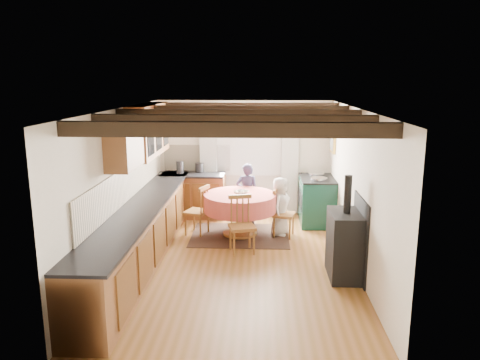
{
  "coord_description": "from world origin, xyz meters",
  "views": [
    {
      "loc": [
        0.36,
        -6.84,
        2.83
      ],
      "look_at": [
        0.0,
        0.8,
        1.15
      ],
      "focal_mm": 34.52,
      "sensor_mm": 36.0,
      "label": 1
    }
  ],
  "objects_px": {
    "chair_near": "(242,225)",
    "child_right": "(280,206)",
    "chair_left": "(197,210)",
    "aga_range": "(317,200)",
    "child_far": "(247,194)",
    "dining_table": "(240,215)",
    "cast_iron_stove": "(346,227)",
    "chair_right": "(284,213)",
    "cup": "(240,192)"
  },
  "relations": [
    {
      "from": "chair_left",
      "to": "child_right",
      "type": "bearing_deg",
      "value": 111.57
    },
    {
      "from": "chair_near",
      "to": "chair_right",
      "type": "bearing_deg",
      "value": 34.34
    },
    {
      "from": "chair_left",
      "to": "chair_right",
      "type": "relative_size",
      "value": 1.04
    },
    {
      "from": "chair_near",
      "to": "cast_iron_stove",
      "type": "xyz_separation_m",
      "value": [
        1.53,
        -0.89,
        0.28
      ]
    },
    {
      "from": "chair_right",
      "to": "child_right",
      "type": "relative_size",
      "value": 0.82
    },
    {
      "from": "child_right",
      "to": "chair_left",
      "type": "bearing_deg",
      "value": 111.6
    },
    {
      "from": "chair_near",
      "to": "child_right",
      "type": "distance_m",
      "value": 1.15
    },
    {
      "from": "aga_range",
      "to": "cup",
      "type": "bearing_deg",
      "value": -149.88
    },
    {
      "from": "dining_table",
      "to": "chair_near",
      "type": "xyz_separation_m",
      "value": [
        0.07,
        -0.84,
        0.08
      ]
    },
    {
      "from": "chair_right",
      "to": "cup",
      "type": "xyz_separation_m",
      "value": [
        -0.8,
        -0.02,
        0.39
      ]
    },
    {
      "from": "dining_table",
      "to": "child_far",
      "type": "height_order",
      "value": "child_far"
    },
    {
      "from": "chair_left",
      "to": "child_far",
      "type": "height_order",
      "value": "child_far"
    },
    {
      "from": "cast_iron_stove",
      "to": "dining_table",
      "type": "bearing_deg",
      "value": 132.82
    },
    {
      "from": "dining_table",
      "to": "chair_left",
      "type": "relative_size",
      "value": 1.41
    },
    {
      "from": "chair_left",
      "to": "chair_right",
      "type": "xyz_separation_m",
      "value": [
        1.6,
        -0.05,
        -0.02
      ]
    },
    {
      "from": "cup",
      "to": "dining_table",
      "type": "bearing_deg",
      "value": 95.93
    },
    {
      "from": "chair_near",
      "to": "child_right",
      "type": "height_order",
      "value": "child_right"
    },
    {
      "from": "dining_table",
      "to": "child_far",
      "type": "bearing_deg",
      "value": 82.06
    },
    {
      "from": "aga_range",
      "to": "cast_iron_stove",
      "type": "height_order",
      "value": "cast_iron_stove"
    },
    {
      "from": "child_far",
      "to": "child_right",
      "type": "height_order",
      "value": "child_far"
    },
    {
      "from": "chair_near",
      "to": "aga_range",
      "type": "distance_m",
      "value": 2.2
    },
    {
      "from": "dining_table",
      "to": "cup",
      "type": "xyz_separation_m",
      "value": [
        0.0,
        -0.01,
        0.44
      ]
    },
    {
      "from": "dining_table",
      "to": "chair_right",
      "type": "xyz_separation_m",
      "value": [
        0.8,
        0.0,
        0.05
      ]
    },
    {
      "from": "chair_right",
      "to": "child_far",
      "type": "xyz_separation_m",
      "value": [
        -0.7,
        0.75,
        0.16
      ]
    },
    {
      "from": "dining_table",
      "to": "child_far",
      "type": "relative_size",
      "value": 1.08
    },
    {
      "from": "cup",
      "to": "aga_range",
      "type": "bearing_deg",
      "value": 30.12
    },
    {
      "from": "cast_iron_stove",
      "to": "child_right",
      "type": "bearing_deg",
      "value": 115.28
    },
    {
      "from": "chair_right",
      "to": "child_far",
      "type": "height_order",
      "value": "child_far"
    },
    {
      "from": "cup",
      "to": "cast_iron_stove",
      "type": "bearing_deg",
      "value": -46.96
    },
    {
      "from": "child_right",
      "to": "child_far",
      "type": "bearing_deg",
      "value": 63.7
    },
    {
      "from": "chair_left",
      "to": "cast_iron_stove",
      "type": "distance_m",
      "value": 3.01
    },
    {
      "from": "chair_near",
      "to": "child_far",
      "type": "relative_size",
      "value": 0.79
    },
    {
      "from": "chair_right",
      "to": "child_right",
      "type": "height_order",
      "value": "child_right"
    },
    {
      "from": "chair_near",
      "to": "chair_left",
      "type": "bearing_deg",
      "value": 119.67
    },
    {
      "from": "dining_table",
      "to": "cast_iron_stove",
      "type": "xyz_separation_m",
      "value": [
        1.6,
        -1.73,
        0.36
      ]
    },
    {
      "from": "chair_near",
      "to": "chair_right",
      "type": "distance_m",
      "value": 1.11
    },
    {
      "from": "dining_table",
      "to": "cast_iron_stove",
      "type": "distance_m",
      "value": 2.38
    },
    {
      "from": "aga_range",
      "to": "child_right",
      "type": "height_order",
      "value": "child_right"
    },
    {
      "from": "aga_range",
      "to": "child_far",
      "type": "bearing_deg",
      "value": -176.21
    },
    {
      "from": "child_far",
      "to": "child_right",
      "type": "relative_size",
      "value": 1.12
    },
    {
      "from": "chair_near",
      "to": "child_far",
      "type": "xyz_separation_m",
      "value": [
        0.03,
        1.6,
        0.13
      ]
    },
    {
      "from": "chair_right",
      "to": "chair_left",
      "type": "bearing_deg",
      "value": 102.76
    },
    {
      "from": "chair_left",
      "to": "child_far",
      "type": "distance_m",
      "value": 1.16
    },
    {
      "from": "chair_left",
      "to": "child_right",
      "type": "distance_m",
      "value": 1.54
    },
    {
      "from": "dining_table",
      "to": "child_right",
      "type": "xyz_separation_m",
      "value": [
        0.74,
        0.1,
        0.15
      ]
    },
    {
      "from": "dining_table",
      "to": "child_right",
      "type": "distance_m",
      "value": 0.76
    },
    {
      "from": "chair_near",
      "to": "chair_left",
      "type": "xyz_separation_m",
      "value": [
        -0.87,
        0.89,
        -0.01
      ]
    },
    {
      "from": "aga_range",
      "to": "child_right",
      "type": "bearing_deg",
      "value": -135.34
    },
    {
      "from": "aga_range",
      "to": "child_right",
      "type": "distance_m",
      "value": 1.06
    },
    {
      "from": "dining_table",
      "to": "chair_near",
      "type": "height_order",
      "value": "chair_near"
    }
  ]
}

